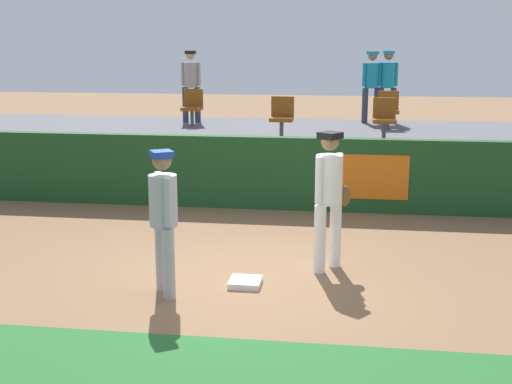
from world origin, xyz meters
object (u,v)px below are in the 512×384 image
object	(u,v)px
seat_back_right	(388,108)
player_runner_visitor	(164,213)
spectator_casual	(191,81)
seat_front_right	(384,117)
seat_front_center	(282,115)
player_fielder_home	(329,191)
spectator_capped	(372,82)
first_base	(245,282)
seat_back_left	(193,105)
spectator_hooded	(388,81)

from	to	relation	value
seat_back_right	player_runner_visitor	bearing A→B (deg)	-111.44
seat_back_right	spectator_casual	size ratio (longest dim) A/B	0.49
seat_front_right	seat_front_center	size ratio (longest dim) A/B	1.00
player_fielder_home	seat_front_center	bearing A→B (deg)	-130.25
seat_front_right	seat_front_center	distance (m)	2.03
player_fielder_home	spectator_casual	xyz separation A→B (m)	(-3.58, 7.24, 1.00)
player_runner_visitor	seat_front_right	distance (m)	6.59
seat_front_right	spectator_capped	world-z (taller)	spectator_capped
first_base	player_runner_visitor	bearing A→B (deg)	-154.59
seat_front_right	seat_back_left	xyz separation A→B (m)	(-4.30, 1.80, -0.00)
spectator_hooded	seat_front_right	bearing A→B (deg)	79.60
player_runner_visitor	seat_front_center	world-z (taller)	seat_front_center
seat_front_right	seat_front_center	world-z (taller)	same
player_runner_visitor	spectator_capped	world-z (taller)	spectator_capped
first_base	player_runner_visitor	world-z (taller)	player_runner_visitor
spectator_hooded	seat_back_left	bearing A→B (deg)	7.86
spectator_capped	seat_front_right	bearing A→B (deg)	73.68
seat_front_center	spectator_hooded	size ratio (longest dim) A/B	0.49
player_fielder_home	seat_back_left	distance (m)	7.35
first_base	spectator_hooded	bearing A→B (deg)	75.82
spectator_capped	seat_back_left	bearing A→B (deg)	-4.64
first_base	seat_front_right	bearing A→B (deg)	70.50
player_fielder_home	seat_front_right	distance (m)	4.82
seat_front_right	seat_back_right	distance (m)	1.81
seat_front_right	seat_back_right	size ratio (longest dim) A/B	1.00
first_base	player_runner_visitor	xyz separation A→B (m)	(-0.92, -0.44, 1.00)
seat_back_left	seat_back_right	xyz separation A→B (m)	(4.47, 0.00, 0.00)
seat_front_center	player_runner_visitor	bearing A→B (deg)	-97.95
seat_back_right	first_base	bearing A→B (deg)	-106.16
player_fielder_home	spectator_hooded	size ratio (longest dim) A/B	1.11
player_fielder_home	seat_front_right	xyz separation A→B (m)	(0.92, 4.70, 0.49)
first_base	spectator_hooded	distance (m)	8.95
seat_back_left	spectator_hooded	distance (m)	4.67
player_fielder_home	seat_front_center	distance (m)	4.86
player_runner_visitor	seat_back_left	distance (m)	7.87
player_fielder_home	spectator_capped	size ratio (longest dim) A/B	1.12
player_runner_visitor	seat_front_center	xyz separation A→B (m)	(0.83, 5.92, 0.54)
first_base	player_runner_visitor	size ratio (longest dim) A/B	0.22
seat_front_right	spectator_casual	bearing A→B (deg)	150.63
seat_back_right	spectator_casual	xyz separation A→B (m)	(-4.67, 0.73, 0.52)
seat_front_right	spectator_hooded	size ratio (longest dim) A/B	0.49
player_fielder_home	seat_front_right	size ratio (longest dim) A/B	2.25
player_runner_visitor	spectator_hooded	world-z (taller)	spectator_hooded
player_fielder_home	seat_front_right	bearing A→B (deg)	-154.64
first_base	spectator_casual	size ratio (longest dim) A/B	0.23
seat_back_left	seat_back_right	bearing A→B (deg)	0.00
first_base	seat_back_right	bearing A→B (deg)	73.84
seat_back_right	player_fielder_home	bearing A→B (deg)	-99.50
seat_back_right	spectator_capped	distance (m)	1.28
first_base	player_fielder_home	bearing A→B (deg)	37.17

